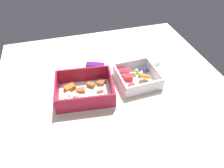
{
  "coord_description": "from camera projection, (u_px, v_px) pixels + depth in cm",
  "views": [
    {
      "loc": [
        -14.8,
        -48.67,
        50.48
      ],
      "look_at": [
        -1.11,
        0.21,
        4.0
      ],
      "focal_mm": 32.75,
      "sensor_mm": 36.0,
      "label": 1
    }
  ],
  "objects": [
    {
      "name": "candy_bar",
      "position": [
        95.0,
        65.0,
        0.79
      ],
      "size": [
        7.39,
        4.83,
        1.2
      ],
      "primitive_type": "cube",
      "rotation": [
        0.0,
        0.0,
        -0.38
      ],
      "color": "#51197A",
      "rests_on": "table_surface"
    },
    {
      "name": "fruit_bowl",
      "position": [
        136.0,
        77.0,
        0.72
      ],
      "size": [
        14.29,
        14.16,
        4.7
      ],
      "rotation": [
        0.0,
        0.0,
        0.05
      ],
      "color": "white",
      "rests_on": "table_surface"
    },
    {
      "name": "pasta_container",
      "position": [
        85.0,
        91.0,
        0.66
      ],
      "size": [
        19.57,
        16.21,
        6.2
      ],
      "rotation": [
        0.0,
        0.0,
        -0.11
      ],
      "color": "white",
      "rests_on": "table_surface"
    },
    {
      "name": "paper_cup_liner",
      "position": [
        155.0,
        61.0,
        0.81
      ],
      "size": [
        4.11,
        4.11,
        1.55
      ],
      "primitive_type": "cylinder",
      "color": "white",
      "rests_on": "table_surface"
    },
    {
      "name": "table_surface",
      "position": [
        115.0,
        90.0,
        0.71
      ],
      "size": [
        80.0,
        80.0,
        2.0
      ],
      "primitive_type": "cube",
      "color": "beige",
      "rests_on": "ground"
    }
  ]
}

